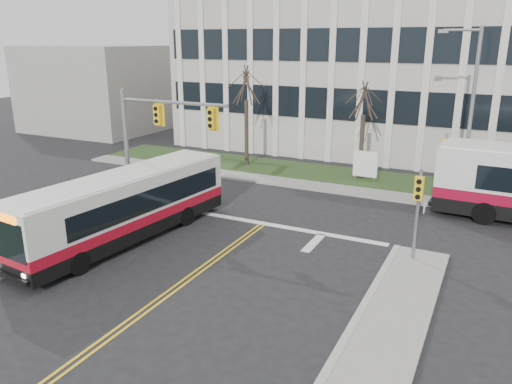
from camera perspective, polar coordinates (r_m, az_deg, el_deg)
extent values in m
plane|color=black|center=(17.78, -10.81, -11.93)|extent=(120.00, 120.00, 0.00)
cube|color=#9E9B93|center=(29.09, 15.88, -0.56)|extent=(44.00, 1.60, 0.14)
cube|color=#2B4A1F|center=(31.75, 16.85, 0.79)|extent=(44.00, 5.00, 0.12)
cube|color=beige|center=(42.58, 20.46, 12.56)|extent=(40.00, 16.00, 12.00)
cube|color=#9E9B93|center=(52.51, -16.97, 11.33)|extent=(12.00, 12.00, 8.00)
cylinder|color=slate|center=(26.39, -14.56, 4.60)|extent=(0.22, 0.22, 6.20)
cylinder|color=slate|center=(24.12, -9.51, 10.06)|extent=(6.00, 0.16, 0.16)
cube|color=yellow|center=(24.55, -11.18, 8.68)|extent=(0.34, 0.24, 0.92)
cube|color=yellow|center=(22.87, -5.12, 8.34)|extent=(0.34, 0.24, 0.92)
cylinder|color=slate|center=(20.50, 17.91, -2.69)|extent=(0.14, 0.14, 3.80)
cube|color=yellow|center=(19.95, 18.12, 0.39)|extent=(0.34, 0.24, 0.92)
cylinder|color=slate|center=(28.63, 20.61, 2.53)|extent=(0.14, 0.14, 3.80)
cube|color=yellow|center=(28.18, 20.81, 4.80)|extent=(0.34, 0.24, 0.92)
cylinder|color=slate|center=(28.75, 23.32, 7.79)|extent=(0.20, 0.20, 9.20)
cylinder|color=slate|center=(28.55, 22.51, 16.74)|extent=(1.80, 0.14, 0.14)
cube|color=slate|center=(28.64, 20.64, 16.83)|extent=(0.50, 0.25, 0.18)
cylinder|color=slate|center=(31.77, 11.27, 2.04)|extent=(0.08, 0.08, 1.00)
cylinder|color=slate|center=(31.50, 13.37, 1.78)|extent=(0.08, 0.08, 1.00)
cube|color=white|center=(31.46, 12.39, 3.14)|extent=(1.50, 0.12, 1.60)
cylinder|color=#42352B|center=(34.63, -1.09, 6.66)|extent=(0.28, 0.28, 4.62)
cylinder|color=#42352B|center=(32.06, 11.93, 4.98)|extent=(0.28, 0.28, 4.09)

